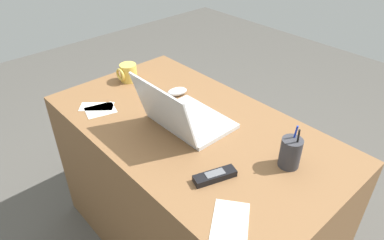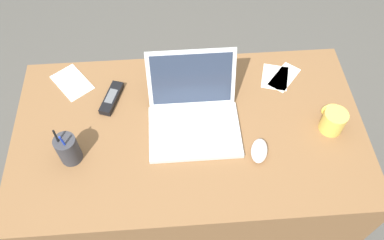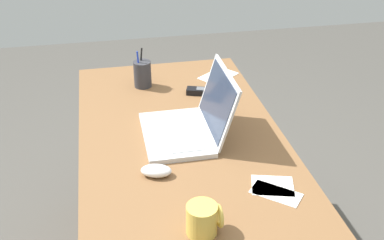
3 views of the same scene
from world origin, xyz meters
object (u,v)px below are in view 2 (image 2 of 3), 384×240
(laptop, at_px, (194,114))
(pen_holder, at_px, (68,149))
(coffee_mug_white, at_px, (333,120))
(cordless_phone, at_px, (112,98))
(computer_mouse, at_px, (259,151))

(laptop, xyz_separation_m, pen_holder, (-0.43, -0.12, 0.01))
(coffee_mug_white, distance_m, pen_holder, 0.93)
(coffee_mug_white, bearing_deg, cordless_phone, 167.01)
(laptop, relative_size, coffee_mug_white, 3.41)
(laptop, bearing_deg, coffee_mug_white, -7.03)
(computer_mouse, xyz_separation_m, coffee_mug_white, (0.28, 0.09, 0.03))
(laptop, distance_m, coffee_mug_white, 0.50)
(computer_mouse, relative_size, cordless_phone, 0.62)
(laptop, height_order, computer_mouse, laptop)
(coffee_mug_white, bearing_deg, laptop, 172.97)
(laptop, relative_size, computer_mouse, 3.34)
(computer_mouse, xyz_separation_m, pen_holder, (-0.65, 0.03, 0.04))
(computer_mouse, distance_m, coffee_mug_white, 0.29)
(laptop, distance_m, pen_holder, 0.45)
(laptop, bearing_deg, computer_mouse, -34.60)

